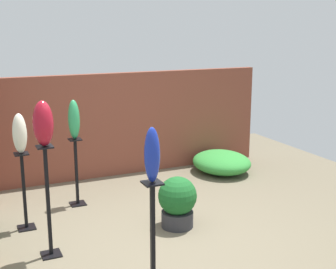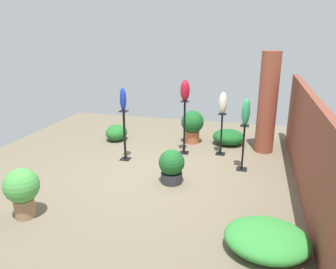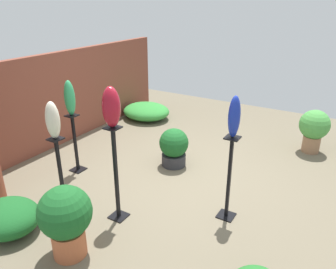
{
  "view_description": "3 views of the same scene",
  "coord_description": "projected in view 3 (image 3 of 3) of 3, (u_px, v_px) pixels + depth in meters",
  "views": [
    {
      "loc": [
        -1.91,
        -4.37,
        2.33
      ],
      "look_at": [
        0.19,
        0.26,
        1.14
      ],
      "focal_mm": 50.0,
      "sensor_mm": 36.0,
      "label": 1
    },
    {
      "loc": [
        5.49,
        1.6,
        2.59
      ],
      "look_at": [
        -0.19,
        0.08,
        0.72
      ],
      "focal_mm": 35.0,
      "sensor_mm": 36.0,
      "label": 2
    },
    {
      "loc": [
        -3.69,
        -2.02,
        2.47
      ],
      "look_at": [
        -0.25,
        0.04,
        0.78
      ],
      "focal_mm": 35.0,
      "sensor_mm": 36.0,
      "label": 3
    }
  ],
  "objects": [
    {
      "name": "ground_plane",
      "position": [
        179.0,
        178.0,
        4.83
      ],
      "size": [
        8.0,
        8.0,
        0.0
      ],
      "primitive_type": "plane",
      "color": "#6B604C"
    },
    {
      "name": "brick_wall_back",
      "position": [
        55.0,
        100.0,
        5.7
      ],
      "size": [
        5.6,
        0.12,
        1.62
      ],
      "primitive_type": "cube",
      "color": "brown",
      "rests_on": "ground"
    },
    {
      "name": "pedestal_ivory",
      "position": [
        61.0,
        175.0,
        4.09
      ],
      "size": [
        0.2,
        0.2,
        0.92
      ],
      "color": "black",
      "rests_on": "ground"
    },
    {
      "name": "pedestal_cobalt",
      "position": [
        229.0,
        182.0,
        3.81
      ],
      "size": [
        0.2,
        0.2,
        1.05
      ],
      "color": "black",
      "rests_on": "ground"
    },
    {
      "name": "pedestal_ruby",
      "position": [
        116.0,
        178.0,
        3.78
      ],
      "size": [
        0.2,
        0.2,
        1.17
      ],
      "color": "black",
      "rests_on": "ground"
    },
    {
      "name": "pedestal_jade",
      "position": [
        76.0,
        146.0,
        4.91
      ],
      "size": [
        0.2,
        0.2,
        0.9
      ],
      "color": "black",
      "rests_on": "ground"
    },
    {
      "name": "art_vase_ivory",
      "position": [
        53.0,
        120.0,
        3.81
      ],
      "size": [
        0.16,
        0.17,
        0.46
      ],
      "primitive_type": "ellipsoid",
      "color": "beige",
      "rests_on": "pedestal_ivory"
    },
    {
      "name": "art_vase_cobalt",
      "position": [
        234.0,
        117.0,
        3.5
      ],
      "size": [
        0.13,
        0.13,
        0.47
      ],
      "primitive_type": "ellipsoid",
      "color": "#192D9E",
      "rests_on": "pedestal_cobalt"
    },
    {
      "name": "art_vase_ruby",
      "position": [
        111.0,
        107.0,
        3.45
      ],
      "size": [
        0.2,
        0.2,
        0.45
      ],
      "primitive_type": "ellipsoid",
      "color": "maroon",
      "rests_on": "pedestal_ruby"
    },
    {
      "name": "art_vase_jade",
      "position": [
        70.0,
        98.0,
        4.62
      ],
      "size": [
        0.15,
        0.15,
        0.51
      ],
      "primitive_type": "ellipsoid",
      "color": "#2D9356",
      "rests_on": "pedestal_jade"
    },
    {
      "name": "potted_plant_front_left",
      "position": [
        66.0,
        218.0,
        3.24
      ],
      "size": [
        0.54,
        0.54,
        0.79
      ],
      "color": "#B25B38",
      "rests_on": "ground"
    },
    {
      "name": "potted_plant_front_right",
      "position": [
        314.0,
        128.0,
        5.51
      ],
      "size": [
        0.5,
        0.5,
        0.75
      ],
      "color": "#936B4C",
      "rests_on": "ground"
    },
    {
      "name": "potted_plant_mid_right",
      "position": [
        174.0,
        147.0,
        5.1
      ],
      "size": [
        0.46,
        0.46,
        0.61
      ],
      "color": "#2D2D33",
      "rests_on": "ground"
    },
    {
      "name": "foliage_bed_east",
      "position": [
        8.0,
        218.0,
        3.68
      ],
      "size": [
        0.67,
        0.75,
        0.36
      ],
      "primitive_type": "ellipsoid",
      "color": "#195923",
      "rests_on": "ground"
    },
    {
      "name": "foliage_bed_center",
      "position": [
        146.0,
        111.0,
        7.15
      ],
      "size": [
        0.9,
        1.04,
        0.34
      ],
      "primitive_type": "ellipsoid",
      "color": "#338C38",
      "rests_on": "ground"
    }
  ]
}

